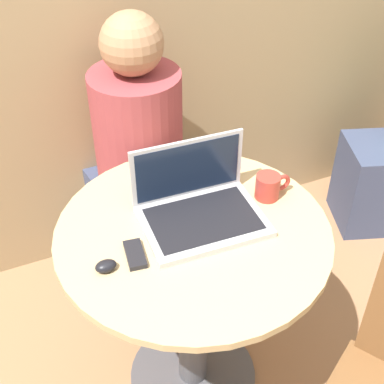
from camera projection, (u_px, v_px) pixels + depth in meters
The scene contains 7 objects.
ground_plane at pixel (193, 375), 2.09m from camera, with size 12.00×12.00×0.00m, color #9E704C.
round_table at pixel (193, 281), 1.74m from camera, with size 0.83×0.83×0.78m.
laptop at pixel (198, 206), 1.62m from camera, with size 0.37×0.28×0.22m.
cell_phone at pixel (135, 254), 1.51m from camera, with size 0.06×0.12×0.02m.
computer_mouse at pixel (106, 266), 1.46m from camera, with size 0.06×0.04×0.03m.
coffee_cup at pixel (269, 186), 1.70m from camera, with size 0.12×0.08×0.08m.
person_seated at pixel (135, 172), 2.27m from camera, with size 0.39×0.56×1.22m.
Camera 1 is at (-0.48, -1.08, 1.86)m, focal length 50.00 mm.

